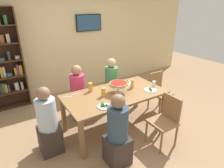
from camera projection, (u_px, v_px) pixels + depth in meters
The scene contains 21 objects.
ground_plane at pixel (115, 127), 3.72m from camera, with size 12.00×12.00×0.00m, color #9E7A56.
rear_partition at pixel (69, 39), 4.88m from camera, with size 8.00×0.12×2.80m, color beige.
dining_table at pixel (115, 97), 3.46m from camera, with size 1.85×0.95×0.74m.
television at pixel (89, 23), 4.92m from camera, with size 0.71×0.05×0.42m.
diner_far_right at pixel (111, 86), 4.34m from camera, with size 0.34×0.34×1.15m.
diner_far_left at pixel (78, 96), 3.90m from camera, with size 0.34×0.34×1.15m.
diner_head_west at pixel (48, 126), 2.94m from camera, with size 0.34×0.34×1.15m.
diner_near_left at pixel (118, 135), 2.72m from camera, with size 0.34×0.34×1.15m.
chair_head_east at pixel (159, 90), 4.17m from camera, with size 0.40×0.40×0.87m.
chair_near_right at pixel (166, 118), 3.14m from camera, with size 0.40×0.40×0.87m.
deep_dish_pizza_stand at pixel (119, 84), 3.39m from camera, with size 0.36×0.36×0.20m.
salad_plate_near_diner at pixel (128, 83), 3.85m from camera, with size 0.21×0.21×0.06m.
salad_plate_far_diner at pixel (104, 106), 2.97m from camera, with size 0.22×0.22×0.07m.
salad_plate_spare at pixel (150, 90), 3.54m from camera, with size 0.25×0.25×0.06m.
beer_glass_amber_tall at pixel (132, 84), 3.63m from camera, with size 0.06×0.06×0.17m, color gold.
beer_glass_amber_short at pixel (91, 87), 3.48m from camera, with size 0.08×0.08×0.17m, color gold.
beer_glass_amber_spare at pixel (103, 92), 3.29m from camera, with size 0.07×0.07×0.16m, color gold.
water_glass_clear_near at pixel (154, 84), 3.68m from camera, with size 0.07×0.07×0.12m, color white.
cutlery_fork_near at pixel (115, 84), 3.83m from camera, with size 0.18×0.02×0.01m, color silver.
cutlery_knife_near at pixel (76, 94), 3.41m from camera, with size 0.18×0.02×0.01m, color silver.
cutlery_fork_far at pixel (66, 97), 3.29m from camera, with size 0.18×0.02×0.01m, color silver.
Camera 1 is at (-1.69, -2.58, 2.25)m, focal length 30.21 mm.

